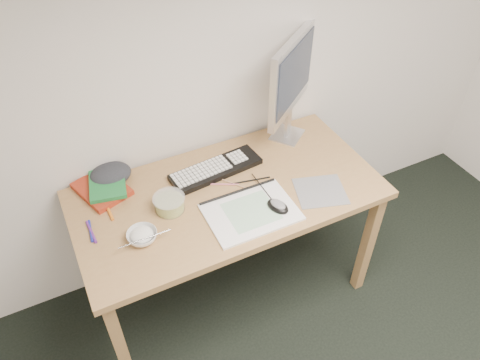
% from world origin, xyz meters
% --- Properties ---
extents(desk, '(1.40, 0.70, 0.75)m').
position_xyz_m(desk, '(-0.16, 1.43, 0.67)').
color(desk, '#A37D4A').
rests_on(desk, ground).
extents(mousepad, '(0.27, 0.26, 0.00)m').
position_xyz_m(mousepad, '(0.22, 1.24, 0.75)').
color(mousepad, gray).
rests_on(mousepad, desk).
extents(sketchpad, '(0.39, 0.28, 0.01)m').
position_xyz_m(sketchpad, '(-0.13, 1.26, 0.76)').
color(sketchpad, white).
rests_on(sketchpad, desk).
extents(keyboard, '(0.46, 0.19, 0.03)m').
position_xyz_m(keyboard, '(-0.15, 1.58, 0.76)').
color(keyboard, black).
rests_on(keyboard, desk).
extents(monitor, '(0.39, 0.31, 0.55)m').
position_xyz_m(monitor, '(0.30, 1.68, 1.09)').
color(monitor, silver).
rests_on(monitor, desk).
extents(mouse, '(0.10, 0.13, 0.04)m').
position_xyz_m(mouse, '(-0.01, 1.23, 0.78)').
color(mouse, black).
rests_on(mouse, sketchpad).
extents(rice_bowl, '(0.14, 0.14, 0.04)m').
position_xyz_m(rice_bowl, '(-0.60, 1.33, 0.77)').
color(rice_bowl, silver).
rests_on(rice_bowl, desk).
extents(chopsticks, '(0.21, 0.02, 0.02)m').
position_xyz_m(chopsticks, '(-0.59, 1.29, 0.79)').
color(chopsticks, '#B9B9BB').
rests_on(chopsticks, rice_bowl).
extents(fruit_tub, '(0.18, 0.18, 0.07)m').
position_xyz_m(fruit_tub, '(-0.43, 1.44, 0.78)').
color(fruit_tub, '#E4D950').
rests_on(fruit_tub, desk).
extents(book_red, '(0.25, 0.29, 0.02)m').
position_xyz_m(book_red, '(-0.67, 1.69, 0.76)').
color(book_red, '#9B2B16').
rests_on(book_red, desk).
extents(book_green, '(0.20, 0.25, 0.02)m').
position_xyz_m(book_green, '(-0.64, 1.69, 0.78)').
color(book_green, '#1C7033').
rests_on(book_green, book_red).
extents(cloth_lump, '(0.18, 0.15, 0.07)m').
position_xyz_m(cloth_lump, '(-0.61, 1.75, 0.78)').
color(cloth_lump, '#26282E').
rests_on(cloth_lump, desk).
extents(pencil_pink, '(0.18, 0.10, 0.01)m').
position_xyz_m(pencil_pink, '(-0.18, 1.49, 0.75)').
color(pencil_pink, '#D0687E').
rests_on(pencil_pink, desk).
extents(pencil_tan, '(0.12, 0.16, 0.01)m').
position_xyz_m(pencil_tan, '(-0.10, 1.43, 0.75)').
color(pencil_tan, tan).
rests_on(pencil_tan, desk).
extents(pencil_black, '(0.19, 0.05, 0.01)m').
position_xyz_m(pencil_black, '(-0.03, 1.45, 0.75)').
color(pencil_black, black).
rests_on(pencil_black, desk).
extents(marker_blue, '(0.02, 0.12, 0.01)m').
position_xyz_m(marker_blue, '(-0.78, 1.46, 0.76)').
color(marker_blue, navy).
rests_on(marker_blue, desk).
extents(marker_orange, '(0.02, 0.14, 0.01)m').
position_xyz_m(marker_orange, '(-0.68, 1.56, 0.76)').
color(marker_orange, orange).
rests_on(marker_orange, desk).
extents(marker_purple, '(0.02, 0.13, 0.01)m').
position_xyz_m(marker_purple, '(-0.78, 1.46, 0.76)').
color(marker_purple, '#5B2381').
rests_on(marker_purple, desk).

